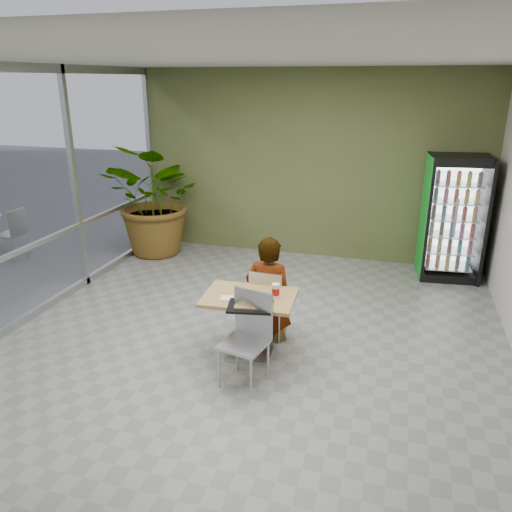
# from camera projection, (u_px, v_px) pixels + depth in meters

# --- Properties ---
(ground) EXTENTS (7.00, 7.00, 0.00)m
(ground) POSITION_uv_depth(u_px,v_px,m) (248.00, 347.00, 5.92)
(ground) COLOR gray
(ground) RESTS_ON ground
(room_envelope) EXTENTS (6.00, 7.00, 3.20)m
(room_envelope) POSITION_uv_depth(u_px,v_px,m) (247.00, 217.00, 5.39)
(room_envelope) COLOR silver
(room_envelope) RESTS_ON ground
(storefront_frame) EXTENTS (0.10, 7.00, 3.20)m
(storefront_frame) POSITION_uv_depth(u_px,v_px,m) (17.00, 199.00, 6.18)
(storefront_frame) COLOR #A9ACAE
(storefront_frame) RESTS_ON ground
(dining_table) EXTENTS (1.05, 0.77, 0.75)m
(dining_table) POSITION_uv_depth(u_px,v_px,m) (249.00, 313.00, 5.58)
(dining_table) COLOR tan
(dining_table) RESTS_ON ground
(chair_far) EXTENTS (0.41, 0.41, 0.90)m
(chair_far) POSITION_uv_depth(u_px,v_px,m) (267.00, 299.00, 5.96)
(chair_far) COLOR #A9ACAE
(chair_far) RESTS_ON ground
(chair_near) EXTENTS (0.52, 0.52, 0.98)m
(chair_near) POSITION_uv_depth(u_px,v_px,m) (249.00, 330.00, 5.12)
(chair_near) COLOR #A9ACAE
(chair_near) RESTS_ON ground
(seated_woman) EXTENTS (0.60, 0.40, 1.59)m
(seated_woman) POSITION_uv_depth(u_px,v_px,m) (269.00, 300.00, 6.01)
(seated_woman) COLOR black
(seated_woman) RESTS_ON ground
(pizza_plate) EXTENTS (0.28, 0.21, 0.03)m
(pizza_plate) POSITION_uv_depth(u_px,v_px,m) (246.00, 291.00, 5.58)
(pizza_plate) COLOR white
(pizza_plate) RESTS_ON dining_table
(soda_cup) EXTENTS (0.09, 0.09, 0.16)m
(soda_cup) POSITION_uv_depth(u_px,v_px,m) (276.00, 291.00, 5.45)
(soda_cup) COLOR white
(soda_cup) RESTS_ON dining_table
(napkin_stack) EXTENTS (0.16, 0.16, 0.02)m
(napkin_stack) POSITION_uv_depth(u_px,v_px,m) (227.00, 298.00, 5.42)
(napkin_stack) COLOR white
(napkin_stack) RESTS_ON dining_table
(cafeteria_tray) EXTENTS (0.52, 0.42, 0.03)m
(cafeteria_tray) POSITION_uv_depth(u_px,v_px,m) (250.00, 306.00, 5.21)
(cafeteria_tray) COLOR black
(cafeteria_tray) RESTS_ON dining_table
(beverage_fridge) EXTENTS (0.95, 0.77, 1.94)m
(beverage_fridge) POSITION_uv_depth(u_px,v_px,m) (453.00, 218.00, 7.73)
(beverage_fridge) COLOR black
(beverage_fridge) RESTS_ON ground
(potted_plant) EXTENTS (2.23, 2.09, 2.00)m
(potted_plant) POSITION_uv_depth(u_px,v_px,m) (158.00, 200.00, 8.78)
(potted_plant) COLOR #285923
(potted_plant) RESTS_ON ground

